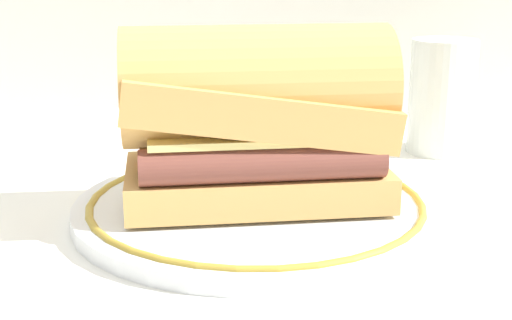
# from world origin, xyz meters

# --- Properties ---
(ground_plane) EXTENTS (1.50, 1.50, 0.00)m
(ground_plane) POSITION_xyz_m (0.00, 0.00, 0.00)
(ground_plane) COLOR white
(plate) EXTENTS (0.28, 0.28, 0.01)m
(plate) POSITION_xyz_m (0.02, 0.01, 0.01)
(plate) COLOR white
(plate) RESTS_ON ground_plane
(sausage_sandwich) EXTENTS (0.21, 0.14, 0.13)m
(sausage_sandwich) POSITION_xyz_m (0.02, 0.01, 0.08)
(sausage_sandwich) COLOR tan
(sausage_sandwich) RESTS_ON plate
(drinking_glass) EXTENTS (0.06, 0.06, 0.11)m
(drinking_glass) POSITION_xyz_m (0.18, 0.21, 0.05)
(drinking_glass) COLOR silver
(drinking_glass) RESTS_ON ground_plane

